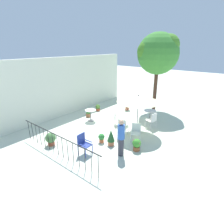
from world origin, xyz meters
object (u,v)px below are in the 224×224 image
at_px(patio_chair_3, 136,131).
at_px(potted_plant_0, 137,144).
at_px(cafe_table_1, 91,113).
at_px(potted_plant_4, 51,138).
at_px(cafe_table_0, 150,114).
at_px(patio_chair_2, 117,117).
at_px(potted_plant_5, 111,137).
at_px(patio_chair_0, 83,143).
at_px(shade_tree, 158,54).
at_px(patio_umbrella_0, 138,99).
at_px(patio_chair_1, 123,126).
at_px(potted_plant_6, 101,138).
at_px(potted_plant_2, 98,107).
at_px(potted_plant_1, 88,113).
at_px(potted_plant_3, 127,105).
at_px(standing_person, 121,137).
at_px(patio_chair_4, 152,120).

distance_m(patio_chair_3, potted_plant_0, 1.05).
relative_size(cafe_table_1, potted_plant_4, 1.13).
distance_m(cafe_table_0, cafe_table_1, 3.86).
bearing_deg(patio_chair_2, potted_plant_5, -149.43).
bearing_deg(patio_chair_0, shade_tree, 2.46).
bearing_deg(patio_chair_3, cafe_table_1, 83.95).
bearing_deg(cafe_table_1, patio_chair_0, -139.73).
bearing_deg(patio_umbrella_0, patio_chair_1, 147.10).
xyz_separation_m(potted_plant_4, potted_plant_6, (1.78, -1.77, -0.10)).
bearing_deg(potted_plant_2, potted_plant_5, -129.94).
height_order(potted_plant_1, potted_plant_2, potted_plant_1).
distance_m(shade_tree, potted_plant_0, 7.30).
height_order(patio_umbrella_0, patio_chair_1, patio_umbrella_0).
relative_size(patio_chair_3, potted_plant_1, 1.40).
relative_size(cafe_table_1, potted_plant_0, 1.28).
bearing_deg(potted_plant_3, patio_chair_0, -163.28).
bearing_deg(standing_person, patio_chair_4, 4.33).
xyz_separation_m(patio_chair_1, potted_plant_2, (2.06, 3.79, -0.26)).
distance_m(potted_plant_6, standing_person, 1.61).
height_order(shade_tree, potted_plant_1, shade_tree).
bearing_deg(potted_plant_2, shade_tree, -48.20).
height_order(patio_chair_0, potted_plant_2, patio_chair_0).
xyz_separation_m(patio_chair_2, standing_person, (-2.56, -2.17, 0.38)).
relative_size(patio_chair_3, potted_plant_5, 1.05).
relative_size(potted_plant_2, potted_plant_6, 1.04).
height_order(patio_chair_3, potted_plant_3, patio_chair_3).
relative_size(cafe_table_1, potted_plant_3, 1.13).
xyz_separation_m(potted_plant_1, potted_plant_4, (-3.89, -1.34, 0.07)).
bearing_deg(cafe_table_1, standing_person, -117.34).
height_order(potted_plant_3, standing_person, standing_person).
height_order(cafe_table_1, potted_plant_3, cafe_table_1).
distance_m(patio_umbrella_0, patio_chair_4, 1.82).
bearing_deg(patio_umbrella_0, patio_chair_0, 167.92).
bearing_deg(patio_chair_2, potted_plant_2, 66.32).
distance_m(patio_chair_2, potted_plant_4, 4.17).
xyz_separation_m(patio_chair_4, potted_plant_2, (0.26, 4.65, -0.29)).
bearing_deg(cafe_table_0, standing_person, -168.81).
bearing_deg(potted_plant_6, potted_plant_3, 19.99).
xyz_separation_m(patio_umbrella_0, patio_chair_3, (-0.81, -0.43, -1.47)).
bearing_deg(cafe_table_0, patio_chair_0, 174.50).
distance_m(cafe_table_0, potted_plant_4, 6.31).
distance_m(potted_plant_2, potted_plant_5, 5.26).
xyz_separation_m(cafe_table_1, standing_person, (-2.03, -3.93, 0.37)).
relative_size(patio_chair_3, potted_plant_6, 1.84).
distance_m(potted_plant_4, potted_plant_5, 2.98).
distance_m(cafe_table_0, standing_person, 4.49).
height_order(shade_tree, potted_plant_2, shade_tree).
distance_m(patio_chair_1, potted_plant_4, 3.81).
height_order(patio_chair_2, patio_chair_4, patio_chair_4).
bearing_deg(cafe_table_0, potted_plant_1, 117.90).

